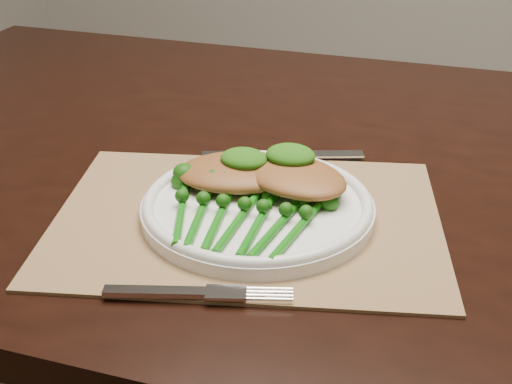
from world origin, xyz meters
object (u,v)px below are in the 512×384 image
at_px(dinner_plate, 258,206).
at_px(broccolini_bundle, 238,220).
at_px(placemat, 247,219).
at_px(dining_table, 325,378).
at_px(chicken_fillet_left, 240,172).

xyz_separation_m(dinner_plate, broccolini_bundle, (-0.00, -0.05, 0.01)).
bearing_deg(placemat, dining_table, 57.89).
bearing_deg(dining_table, broccolini_bundle, -105.48).
bearing_deg(dinner_plate, broccolini_bundle, -92.98).
bearing_deg(dinner_plate, chicken_fillet_left, 134.50).
bearing_deg(chicken_fillet_left, dinner_plate, -68.82).
relative_size(chicken_fillet_left, broccolini_bundle, 0.78).
height_order(placemat, dinner_plate, dinner_plate).
bearing_deg(broccolini_bundle, dining_table, 72.30).
xyz_separation_m(dining_table, chicken_fillet_left, (-0.08, -0.14, 0.41)).
distance_m(dining_table, broccolini_bundle, 0.46).
relative_size(dining_table, dinner_plate, 6.38).
relative_size(dining_table, placemat, 3.88).
distance_m(placemat, chicken_fillet_left, 0.06).
distance_m(dining_table, placemat, 0.42).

